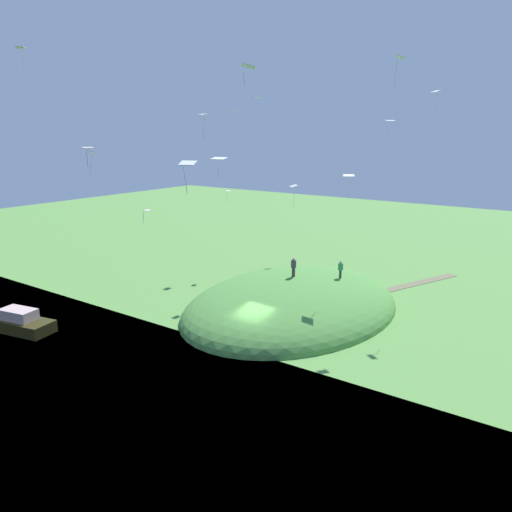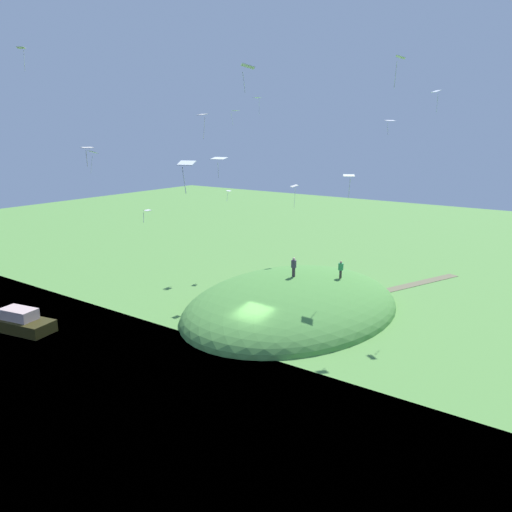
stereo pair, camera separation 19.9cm
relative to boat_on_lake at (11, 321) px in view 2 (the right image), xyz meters
name	(u,v)px [view 2 (the right image)]	position (x,y,z in m)	size (l,w,h in m)	color
ground_plane	(253,339)	(9.41, -16.83, -0.63)	(160.00, 160.00, 0.00)	#578E41
grass_hill	(292,309)	(16.81, -15.78, -0.63)	(22.64, 16.85, 5.68)	#4D8B3C
dirt_path	(409,286)	(29.43, -21.81, -0.61)	(14.25, 1.13, 0.04)	#6A654A
boat_on_lake	(11,321)	(0.00, 0.00, 0.00)	(3.71, 8.29, 3.96)	#2E2A0F
person_near_shore	(294,265)	(17.11, -15.64, 3.28)	(0.53, 0.53, 1.72)	#3B2E37
person_with_child	(341,268)	(19.97, -18.75, 2.89)	(0.48, 0.48, 1.59)	#36302D
kite_0	(390,121)	(19.06, -22.76, 15.27)	(0.90, 0.88, 1.10)	white
kite_1	(257,99)	(22.49, -7.94, 17.58)	(0.75, 0.65, 1.66)	white
kite_2	(436,93)	(24.81, -24.36, 17.59)	(0.85, 0.91, 1.80)	white
kite_3	(203,116)	(14.15, -8.18, 15.78)	(0.80, 1.00, 2.11)	white
kite_4	(400,59)	(13.66, -25.26, 18.95)	(1.02, 0.87, 1.97)	silver
kite_5	(229,192)	(23.33, -3.53, 8.22)	(0.74, 0.63, 1.18)	white
kite_6	(294,187)	(24.93, -10.82, 9.00)	(1.15, 1.16, 2.32)	white
kite_7	(93,153)	(9.72, 1.06, 12.66)	(1.05, 1.26, 2.05)	white
kite_8	(147,211)	(8.80, -6.63, 8.21)	(0.60, 0.69, 1.03)	white
kite_9	(186,165)	(0.59, -18.90, 12.82)	(0.85, 1.02, 1.76)	white
kite_10	(349,177)	(18.09, -20.03, 11.00)	(0.97, 1.08, 1.90)	silver
kite_11	(235,111)	(26.99, -1.68, 16.69)	(0.89, 0.72, 1.60)	white
kite_12	(248,67)	(7.20, -18.08, 18.35)	(1.43, 1.39, 1.70)	white
kite_13	(219,159)	(11.97, -11.71, 12.42)	(1.00, 1.30, 1.60)	white
kite_14	(87,149)	(0.44, -10.82, 13.49)	(0.79, 0.65, 1.21)	silver
kite_15	(22,50)	(3.53, 0.36, 20.45)	(0.69, 0.74, 1.75)	white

